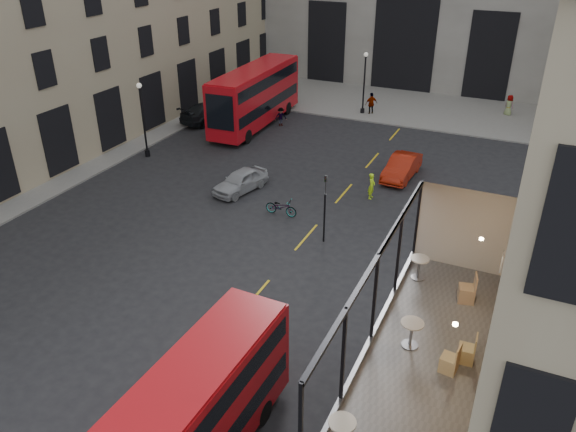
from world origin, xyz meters
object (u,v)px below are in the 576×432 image
at_px(pedestrian_b, 281,117).
at_px(pedestrian_c, 371,104).
at_px(bus_near, 179,432).
at_px(cafe_table_mid, 412,330).
at_px(car_b, 402,167).
at_px(cafe_chair_d, 467,293).
at_px(bicycle, 281,207).
at_px(traffic_light_far, 238,92).
at_px(street_lamp_a, 144,124).
at_px(cafe_table_far, 419,265).
at_px(pedestrian_e, 210,131).
at_px(pedestrian_d, 509,106).
at_px(cafe_table_near, 342,430).
at_px(cyclist, 372,186).
at_px(traffic_light_near, 325,200).
at_px(cafe_chair_c, 467,353).
at_px(car_c, 211,112).
at_px(cafe_chair_b, 450,363).
at_px(car_a, 240,181).
at_px(bus_far, 255,94).
at_px(pedestrian_a, 223,120).

height_order(pedestrian_b, pedestrian_c, pedestrian_c).
height_order(bus_near, cafe_table_mid, cafe_table_mid).
relative_size(car_b, cafe_chair_d, 4.59).
bearing_deg(bicycle, traffic_light_far, 37.31).
relative_size(street_lamp_a, cafe_table_far, 6.93).
relative_size(pedestrian_e, cafe_chair_d, 1.70).
bearing_deg(pedestrian_d, cafe_table_near, 128.34).
distance_m(cyclist, pedestrian_e, 14.81).
relative_size(traffic_light_near, traffic_light_far, 1.00).
height_order(cafe_table_near, cafe_table_far, cafe_table_near).
xyz_separation_m(cafe_chair_c, cafe_chair_d, (-0.43, 2.77, 0.03)).
bearing_deg(cafe_table_near, car_c, 126.41).
bearing_deg(pedestrian_b, traffic_light_near, -94.36).
distance_m(street_lamp_a, cafe_table_mid, 29.18).
distance_m(pedestrian_b, cafe_chair_b, 34.07).
height_order(bicycle, cafe_table_mid, cafe_table_mid).
bearing_deg(cafe_table_mid, bus_near, -147.48).
bearing_deg(cafe_chair_b, car_a, 133.75).
bearing_deg(cyclist, car_b, -13.10).
bearing_deg(street_lamp_a, cafe_chair_d, -31.73).
xyz_separation_m(cafe_chair_b, cafe_chair_d, (-0.09, 3.34, 0.03)).
relative_size(cyclist, cafe_chair_b, 1.86).
height_order(car_a, bicycle, car_a).
bearing_deg(cafe_chair_c, cyclist, 113.80).
xyz_separation_m(bus_far, cyclist, (12.80, -9.34, -1.83)).
bearing_deg(car_a, pedestrian_e, 146.55).
distance_m(pedestrian_c, cafe_table_near, 39.58).
relative_size(bus_near, pedestrian_c, 5.03).
relative_size(bus_far, cafe_table_mid, 14.82).
relative_size(traffic_light_far, car_c, 0.68).
distance_m(street_lamp_a, car_c, 8.87).
relative_size(car_a, pedestrian_a, 2.25).
height_order(traffic_light_near, cafe_chair_b, cafe_chair_b).
distance_m(bus_near, bicycle, 17.77).
bearing_deg(pedestrian_d, cafe_chair_b, 130.89).
xyz_separation_m(pedestrian_e, cafe_chair_b, (21.64, -22.73, 4.04)).
bearing_deg(pedestrian_d, car_b, 111.96).
xyz_separation_m(car_b, pedestrian_c, (-5.88, 12.22, 0.23)).
height_order(traffic_light_near, bus_far, bus_far).
xyz_separation_m(bus_near, cafe_chair_c, (7.05, 3.55, 2.69)).
bearing_deg(pedestrian_a, street_lamp_a, -130.69).
distance_m(pedestrian_c, cafe_chair_b, 36.81).
distance_m(pedestrian_c, pedestrian_e, 14.84).
bearing_deg(bus_near, pedestrian_d, 83.02).
xyz_separation_m(street_lamp_a, pedestrian_d, (22.65, 20.84, -1.48)).
height_order(car_a, cafe_chair_d, cafe_chair_d).
xyz_separation_m(cafe_table_far, cafe_chair_c, (2.09, -3.40, -0.24)).
relative_size(car_a, cyclist, 2.46).
height_order(traffic_light_near, pedestrian_c, traffic_light_near).
distance_m(pedestrian_a, cafe_table_near, 35.47).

